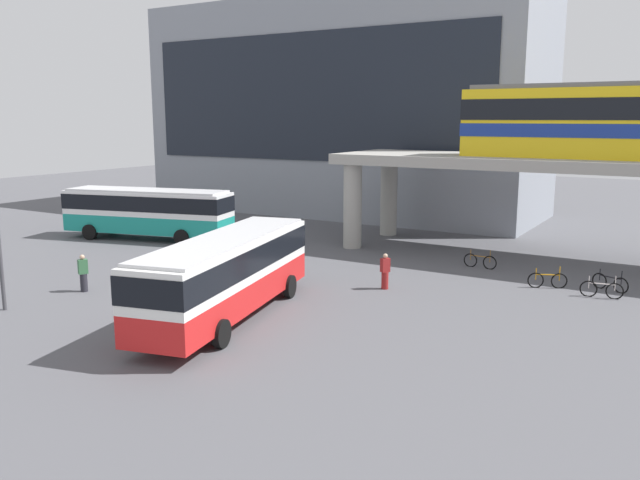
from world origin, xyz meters
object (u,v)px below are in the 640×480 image
at_px(bicycle_silver, 602,290).
at_px(bicycle_brown, 480,261).
at_px(pedestrian_near_building, 385,272).
at_px(bus_main, 227,269).
at_px(bus_secondary, 147,209).
at_px(bicycle_orange, 547,280).
at_px(bicycle_black, 610,283).
at_px(station_building, 344,109).
at_px(pedestrian_by_bike_rack, 83,274).

distance_m(bicycle_silver, bicycle_brown, 6.91).
height_order(bicycle_silver, pedestrian_near_building, pedestrian_near_building).
height_order(bus_main, bicycle_brown, bus_main).
height_order(bus_secondary, bicycle_orange, bus_secondary).
distance_m(bicycle_brown, pedestrian_near_building, 6.84).
xyz_separation_m(bicycle_orange, pedestrian_near_building, (-6.34, -4.01, 0.41)).
bearing_deg(pedestrian_near_building, bicycle_black, 29.33).
distance_m(station_building, pedestrian_near_building, 26.75).
height_order(bus_secondary, pedestrian_near_building, bus_secondary).
distance_m(bus_secondary, pedestrian_near_building, 18.72).
bearing_deg(bus_secondary, bicycle_orange, 1.47).
height_order(station_building, bicycle_brown, station_building).
bearing_deg(bus_secondary, pedestrian_near_building, -10.41).
relative_size(bicycle_orange, bicycle_black, 1.00).
xyz_separation_m(bicycle_silver, pedestrian_by_bike_rack, (-20.16, -10.90, 0.44)).
distance_m(station_building, pedestrian_by_bike_rack, 29.94).
relative_size(station_building, pedestrian_near_building, 19.31).
relative_size(bus_secondary, bicycle_orange, 6.83).
xyz_separation_m(station_building, bicycle_brown, (16.49, -15.07, -8.03)).
xyz_separation_m(bicycle_brown, pedestrian_by_bike_rack, (-13.87, -13.78, 0.44)).
distance_m(bus_secondary, bicycle_silver, 27.15).
xyz_separation_m(bicycle_orange, pedestrian_by_bike_rack, (-17.77, -11.41, 0.44)).
distance_m(bicycle_silver, pedestrian_by_bike_rack, 22.92).
bearing_deg(pedestrian_near_building, bus_secondary, 169.59).
height_order(bicycle_brown, pedestrian_near_building, pedestrian_near_building).
bearing_deg(pedestrian_near_building, bicycle_silver, 21.86).
bearing_deg(bicycle_brown, bicycle_black, -12.17).
xyz_separation_m(bus_secondary, bicycle_brown, (20.82, 3.00, -1.63)).
bearing_deg(pedestrian_near_building, bicycle_orange, 32.31).
relative_size(bicycle_silver, pedestrian_near_building, 1.08).
relative_size(station_building, bicycle_black, 19.26).
xyz_separation_m(station_building, bicycle_black, (22.93, -16.46, -8.03)).
height_order(bus_secondary, bicycle_brown, bus_secondary).
height_order(bus_secondary, bicycle_silver, bus_secondary).
height_order(bicycle_orange, bicycle_black, same).
xyz_separation_m(bus_secondary, bicycle_orange, (24.71, 0.63, -1.63)).
height_order(bus_secondary, pedestrian_by_bike_rack, bus_secondary).
relative_size(bicycle_orange, pedestrian_near_building, 1.01).
relative_size(bus_main, bicycle_brown, 6.33).
distance_m(bicycle_silver, bicycle_black, 1.50).
relative_size(bicycle_brown, pedestrian_by_bike_rack, 1.06).
bearing_deg(bicycle_brown, bus_secondary, -171.80).
relative_size(station_building, pedestrian_by_bike_rack, 18.78).
xyz_separation_m(bus_main, pedestrian_near_building, (3.35, 7.18, -1.22)).
bearing_deg(bicycle_silver, bus_secondary, -179.74).
bearing_deg(bus_secondary, pedestrian_by_bike_rack, -57.21).
xyz_separation_m(bicycle_black, pedestrian_by_bike_rack, (-20.31, -12.39, 0.44)).
distance_m(bicycle_brown, bicycle_black, 6.58).
xyz_separation_m(bicycle_orange, bicycle_black, (2.54, 0.98, 0.00)).
relative_size(bus_main, bicycle_black, 6.85).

